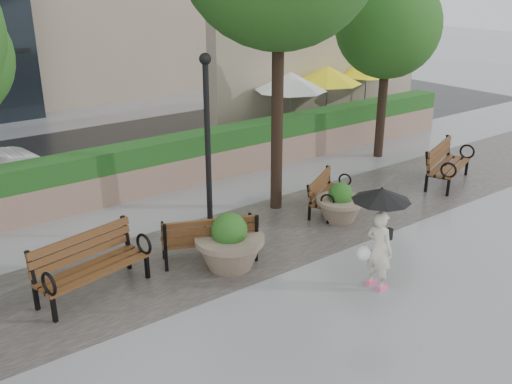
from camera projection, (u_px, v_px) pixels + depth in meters
ground at (310, 315)px, 9.67m from camera, size 100.00×100.00×0.00m
cobble_strip at (214, 251)px, 11.91m from camera, size 28.00×3.20×0.01m
hedge_wall at (129, 171)px, 14.67m from camera, size 24.00×0.80×1.35m
cafe_wall at (322, 69)px, 21.74m from camera, size 10.00×0.60×4.00m
cafe_hedge at (353, 122)px, 20.37m from camera, size 8.00×0.50×0.90m
asphalt_street at (76, 158)px, 17.89m from camera, size 40.00×7.00×0.00m
bench_1 at (94, 277)px, 10.23m from camera, size 2.17×1.23×1.10m
bench_2 at (210, 247)px, 11.43m from camera, size 2.02×1.43×1.01m
bench_3 at (328, 200)px, 13.87m from camera, size 1.73×1.37×0.88m
bench_4 at (447, 172)px, 15.64m from camera, size 2.19×1.48×1.10m
planter_left at (230, 247)px, 11.11m from camera, size 1.37×1.37×1.14m
planter_right at (340, 206)px, 13.27m from camera, size 1.11×1.11×0.93m
lamppost at (208, 161)px, 11.92m from camera, size 0.28×0.28×3.98m
tree_2 at (389, 28)px, 16.87m from camera, size 3.25×3.11×5.57m
patio_umb_white at (291, 82)px, 19.32m from camera, size 2.50×2.50×2.30m
patio_umb_yellow_a at (328, 75)px, 20.58m from camera, size 2.50×2.50×2.30m
patio_umb_yellow_b at (367, 67)px, 22.27m from camera, size 2.50×2.50×2.30m
pedestrian at (380, 228)px, 10.16m from camera, size 1.05×1.05×1.93m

